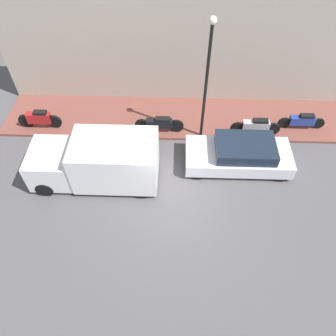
{
  "coord_description": "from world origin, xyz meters",
  "views": [
    {
      "loc": [
        -7.01,
        -0.06,
        10.32
      ],
      "look_at": [
        1.15,
        0.21,
        0.6
      ],
      "focal_mm": 35.0,
      "sensor_mm": 36.0,
      "label": 1
    }
  ],
  "objects_px": {
    "motorcycle_blue": "(302,121)",
    "scooter_silver": "(256,126)",
    "delivery_van": "(97,161)",
    "motorcycle_red": "(39,119)",
    "streetlamp": "(207,73)",
    "motorcycle_black": "(160,124)",
    "parked_car": "(240,154)"
  },
  "relations": [
    {
      "from": "motorcycle_blue",
      "to": "motorcycle_black",
      "type": "xyz_separation_m",
      "value": [
        -0.42,
        6.35,
        0.02
      ]
    },
    {
      "from": "scooter_silver",
      "to": "streetlamp",
      "type": "height_order",
      "value": "streetlamp"
    },
    {
      "from": "scooter_silver",
      "to": "streetlamp",
      "type": "xyz_separation_m",
      "value": [
        -0.14,
        2.38,
        2.72
      ]
    },
    {
      "from": "motorcycle_blue",
      "to": "streetlamp",
      "type": "distance_m",
      "value": 5.34
    },
    {
      "from": "motorcycle_blue",
      "to": "parked_car",
      "type": "bearing_deg",
      "value": 125.98
    },
    {
      "from": "motorcycle_black",
      "to": "streetlamp",
      "type": "height_order",
      "value": "streetlamp"
    },
    {
      "from": "delivery_van",
      "to": "streetlamp",
      "type": "bearing_deg",
      "value": -58.73
    },
    {
      "from": "scooter_silver",
      "to": "motorcycle_blue",
      "type": "xyz_separation_m",
      "value": [
        0.48,
        -2.14,
        -0.05
      ]
    },
    {
      "from": "parked_car",
      "to": "scooter_silver",
      "type": "xyz_separation_m",
      "value": [
        1.72,
        -0.89,
        -0.02
      ]
    },
    {
      "from": "parked_car",
      "to": "motorcycle_blue",
      "type": "distance_m",
      "value": 3.75
    },
    {
      "from": "motorcycle_blue",
      "to": "scooter_silver",
      "type": "bearing_deg",
      "value": 102.75
    },
    {
      "from": "parked_car",
      "to": "streetlamp",
      "type": "distance_m",
      "value": 3.46
    },
    {
      "from": "delivery_van",
      "to": "streetlamp",
      "type": "height_order",
      "value": "streetlamp"
    },
    {
      "from": "delivery_van",
      "to": "scooter_silver",
      "type": "distance_m",
      "value": 6.98
    },
    {
      "from": "parked_car",
      "to": "motorcycle_red",
      "type": "bearing_deg",
      "value": 77.83
    },
    {
      "from": "scooter_silver",
      "to": "motorcycle_blue",
      "type": "relative_size",
      "value": 1.05
    },
    {
      "from": "parked_car",
      "to": "scooter_silver",
      "type": "distance_m",
      "value": 1.93
    },
    {
      "from": "streetlamp",
      "to": "delivery_van",
      "type": "bearing_deg",
      "value": 121.27
    },
    {
      "from": "motorcycle_red",
      "to": "streetlamp",
      "type": "xyz_separation_m",
      "value": [
        -0.3,
        -7.19,
        2.7
      ]
    },
    {
      "from": "scooter_silver",
      "to": "motorcycle_black",
      "type": "bearing_deg",
      "value": 89.18
    },
    {
      "from": "delivery_van",
      "to": "motorcycle_black",
      "type": "relative_size",
      "value": 2.24
    },
    {
      "from": "motorcycle_black",
      "to": "streetlamp",
      "type": "relative_size",
      "value": 0.41
    },
    {
      "from": "motorcycle_red",
      "to": "streetlamp",
      "type": "height_order",
      "value": "streetlamp"
    },
    {
      "from": "motorcycle_blue",
      "to": "motorcycle_black",
      "type": "distance_m",
      "value": 6.37
    },
    {
      "from": "scooter_silver",
      "to": "motorcycle_red",
      "type": "xyz_separation_m",
      "value": [
        0.16,
        9.57,
        0.03
      ]
    },
    {
      "from": "motorcycle_red",
      "to": "streetlamp",
      "type": "relative_size",
      "value": 0.36
    },
    {
      "from": "delivery_van",
      "to": "motorcycle_red",
      "type": "height_order",
      "value": "delivery_van"
    },
    {
      "from": "scooter_silver",
      "to": "parked_car",
      "type": "bearing_deg",
      "value": 152.55
    },
    {
      "from": "parked_car",
      "to": "motorcycle_red",
      "type": "distance_m",
      "value": 8.88
    },
    {
      "from": "delivery_van",
      "to": "motorcycle_black",
      "type": "height_order",
      "value": "delivery_van"
    },
    {
      "from": "delivery_van",
      "to": "motorcycle_red",
      "type": "distance_m",
      "value": 4.19
    },
    {
      "from": "delivery_van",
      "to": "parked_car",
      "type": "bearing_deg",
      "value": -80.75
    }
  ]
}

